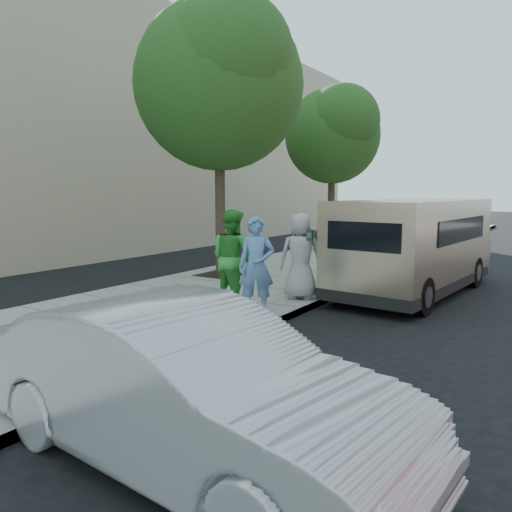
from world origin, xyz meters
name	(u,v)px	position (x,y,z in m)	size (l,w,h in m)	color
ground	(240,306)	(0.00, 0.00, 0.00)	(120.00, 120.00, 0.00)	black
sidewalk	(204,297)	(-1.00, 0.00, 0.07)	(5.00, 60.00, 0.15)	gray
curb_face	(298,311)	(1.44, 0.00, 0.07)	(0.12, 60.00, 0.16)	gray
near_building	(2,124)	(-12.00, 2.00, 5.00)	(8.00, 44.00, 10.00)	tan
tree_near	(220,79)	(-2.25, 2.40, 5.55)	(4.62, 4.60, 7.53)	black
tree_far	(334,132)	(-2.25, 10.00, 4.88)	(3.92, 3.80, 6.49)	black
parking_meter	(305,249)	(1.22, 0.74, 1.27)	(0.33, 0.16, 1.55)	gray
van	(416,244)	(2.88, 3.44, 1.22)	(2.63, 6.38, 2.31)	#CEB494
sedan	(186,386)	(3.20, -5.58, 0.75)	(1.59, 4.56, 1.50)	silver
person_officer	(256,266)	(1.03, -0.95, 1.10)	(0.69, 0.45, 1.89)	#5988BE
person_green_shirt	(232,258)	(0.19, -0.56, 1.15)	(0.97, 0.76, 2.00)	green
person_gray_shirt	(301,256)	(1.08, 0.80, 1.10)	(0.93, 0.61, 1.91)	#A7A8AA
person_striped_polo	(329,250)	(1.19, 2.08, 1.12)	(1.14, 0.48, 1.95)	slate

